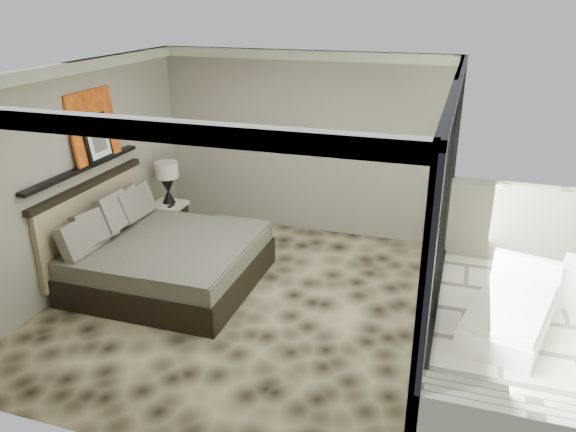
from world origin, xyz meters
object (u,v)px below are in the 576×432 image
(table_lamp, at_px, (167,177))
(lounger, at_px, (511,312))
(nightstand, at_px, (169,220))
(bed, at_px, (163,257))

(table_lamp, distance_m, lounger, 5.21)
(nightstand, height_order, lounger, lounger)
(bed, xyz_separation_m, nightstand, (-0.70, 1.42, -0.11))
(nightstand, xyz_separation_m, lounger, (5.00, -1.18, -0.06))
(bed, bearing_deg, lounger, 3.25)
(table_lamp, bearing_deg, lounger, -13.83)
(nightstand, relative_size, table_lamp, 0.76)
(bed, distance_m, nightstand, 1.59)
(nightstand, bearing_deg, lounger, -15.71)
(table_lamp, relative_size, lounger, 0.38)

